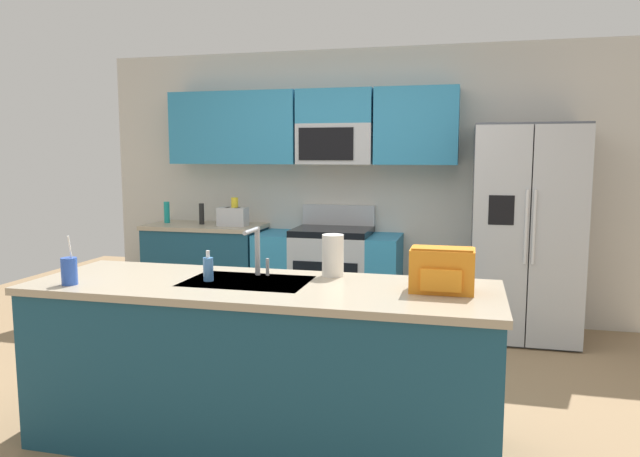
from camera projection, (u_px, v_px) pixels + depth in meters
name	position (u px, v px, depth m)	size (l,w,h in m)	color
ground_plane	(299.00, 396.00, 3.92)	(9.00, 9.00, 0.00)	#997A56
kitchen_wall_unit	(343.00, 167.00, 5.78)	(5.20, 0.43, 2.60)	beige
back_counter	(206.00, 269.00, 5.96)	(1.15, 0.63, 0.90)	navy
range_oven	(328.00, 275.00, 5.66)	(1.36, 0.61, 1.10)	#B7BABF
refrigerator	(525.00, 232.00, 5.10)	(0.90, 0.76, 1.85)	#4C4F54
island_counter	(262.00, 363.00, 3.25)	(2.54, 0.84, 0.90)	navy
toaster	(233.00, 217.00, 5.76)	(0.28, 0.16, 0.18)	#B7BABF
pepper_mill	(202.00, 214.00, 5.90)	(0.05, 0.05, 0.21)	black
bottle_teal	(167.00, 212.00, 6.02)	(0.06, 0.06, 0.22)	teal
bottle_yellow	(235.00, 212.00, 5.77)	(0.07, 0.07, 0.28)	yellow
sink_faucet	(257.00, 247.00, 3.38)	(0.09, 0.21, 0.28)	#B7BABF
drink_cup_blue	(69.00, 271.00, 3.17)	(0.08, 0.08, 0.27)	blue
soap_dispenser	(208.00, 269.00, 3.26)	(0.06, 0.06, 0.17)	#4C8CD8
paper_towel_roll	(333.00, 255.00, 3.39)	(0.12, 0.12, 0.24)	white
backpack	(442.00, 269.00, 3.00)	(0.32, 0.22, 0.23)	orange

